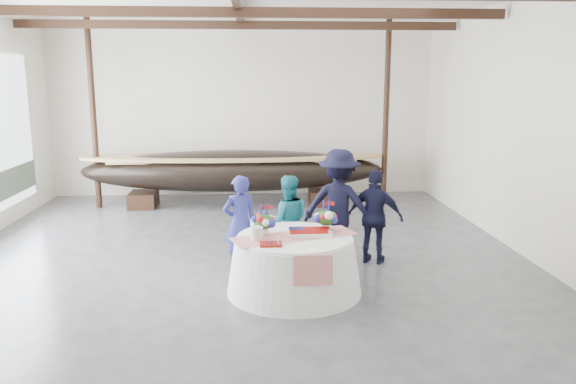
{
  "coord_description": "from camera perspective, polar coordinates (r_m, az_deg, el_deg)",
  "views": [
    {
      "loc": [
        0.23,
        -9.01,
        3.1
      ],
      "look_at": [
        0.82,
        0.2,
        1.22
      ],
      "focal_mm": 35.0,
      "sensor_mm": 36.0,
      "label": 1
    }
  ],
  "objects": [
    {
      "name": "tabletop_items",
      "position": [
        8.23,
        0.54,
        -3.3
      ],
      "size": [
        1.91,
        1.11,
        0.4
      ],
      "color": "red",
      "rests_on": "banquet_table"
    },
    {
      "name": "banquet_table",
      "position": [
        8.28,
        0.63,
        -7.34
      ],
      "size": [
        1.98,
        1.98,
        0.85
      ],
      "color": "white",
      "rests_on": "ground"
    },
    {
      "name": "longboat_display",
      "position": [
        13.77,
        -5.57,
        2.2
      ],
      "size": [
        7.34,
        1.47,
        1.38
      ],
      "color": "black",
      "rests_on": "ground"
    },
    {
      "name": "wall_right",
      "position": [
        10.23,
        24.25,
        5.75
      ],
      "size": [
        0.02,
        12.0,
        4.5
      ],
      "primitive_type": "cube",
      "color": "silver",
      "rests_on": "ground"
    },
    {
      "name": "wall_back",
      "position": [
        15.04,
        -4.6,
        8.26
      ],
      "size": [
        10.0,
        0.02,
        4.5
      ],
      "primitive_type": "cube",
      "color": "silver",
      "rests_on": "ground"
    },
    {
      "name": "guest_woman_blue",
      "position": [
        9.19,
        -4.91,
        -3.11
      ],
      "size": [
        0.67,
        0.56,
        1.57
      ],
      "primitive_type": "imported",
      "rotation": [
        0.0,
        0.0,
        3.51
      ],
      "color": "navy",
      "rests_on": "ground"
    },
    {
      "name": "pavilion_structure",
      "position": [
        9.84,
        -5.23,
        16.75
      ],
      "size": [
        9.8,
        11.76,
        4.5
      ],
      "color": "black",
      "rests_on": "ground"
    },
    {
      "name": "guest_man_left",
      "position": [
        9.59,
        5.19,
        -1.39
      ],
      "size": [
        1.42,
        1.11,
        1.93
      ],
      "primitive_type": "imported",
      "rotation": [
        0.0,
        0.0,
        2.78
      ],
      "color": "black",
      "rests_on": "ground"
    },
    {
      "name": "guest_woman_teal",
      "position": [
        9.34,
        -0.07,
        -2.94
      ],
      "size": [
        0.77,
        0.61,
        1.53
      ],
      "primitive_type": "imported",
      "rotation": [
        0.0,
        0.0,
        3.18
      ],
      "color": "teal",
      "rests_on": "ground"
    },
    {
      "name": "floor",
      "position": [
        9.53,
        -4.91,
        -7.49
      ],
      "size": [
        10.0,
        12.0,
        0.01
      ],
      "primitive_type": "cube",
      "color": "#3D3D42",
      "rests_on": "ground"
    },
    {
      "name": "wall_front",
      "position": [
        3.14,
        -7.77,
        -4.35
      ],
      "size": [
        10.0,
        0.02,
        4.5
      ],
      "primitive_type": "cube",
      "color": "silver",
      "rests_on": "ground"
    },
    {
      "name": "guest_man_right",
      "position": [
        9.56,
        8.83,
        -2.52
      ],
      "size": [
        1.02,
        0.76,
        1.6
      ],
      "primitive_type": "imported",
      "rotation": [
        0.0,
        0.0,
        2.7
      ],
      "color": "black",
      "rests_on": "ground"
    }
  ]
}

